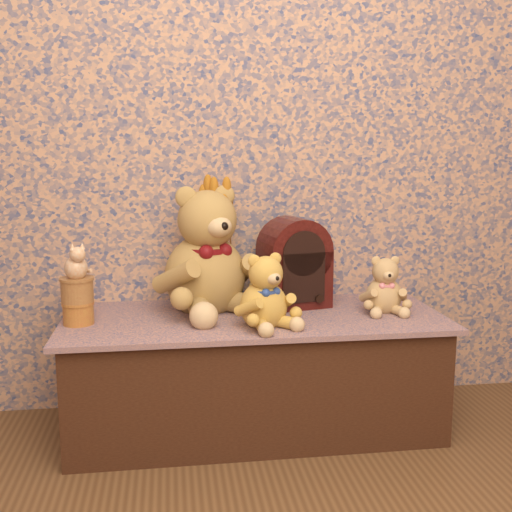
{
  "coord_description": "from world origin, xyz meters",
  "views": [
    {
      "loc": [
        -0.31,
        -1.05,
        1.08
      ],
      "look_at": [
        0.0,
        1.16,
        0.7
      ],
      "focal_mm": 42.94,
      "sensor_mm": 36.0,
      "label": 1
    }
  ],
  "objects_px": {
    "cathedral_radio": "(294,262)",
    "cat_figurine": "(76,260)",
    "teddy_medium": "(264,287)",
    "teddy_large": "(205,244)",
    "teddy_small": "(384,282)",
    "ceramic_vase": "(221,282)",
    "biscuit_tin_lower": "(78,313)"
  },
  "relations": [
    {
      "from": "cathedral_radio",
      "to": "cat_figurine",
      "type": "relative_size",
      "value": 2.69
    },
    {
      "from": "teddy_medium",
      "to": "cat_figurine",
      "type": "bearing_deg",
      "value": 146.09
    },
    {
      "from": "cat_figurine",
      "to": "cathedral_radio",
      "type": "bearing_deg",
      "value": -11.53
    },
    {
      "from": "teddy_large",
      "to": "teddy_medium",
      "type": "distance_m",
      "value": 0.34
    },
    {
      "from": "teddy_medium",
      "to": "teddy_small",
      "type": "distance_m",
      "value": 0.52
    },
    {
      "from": "teddy_large",
      "to": "ceramic_vase",
      "type": "height_order",
      "value": "teddy_large"
    },
    {
      "from": "teddy_large",
      "to": "teddy_medium",
      "type": "height_order",
      "value": "teddy_large"
    },
    {
      "from": "cathedral_radio",
      "to": "ceramic_vase",
      "type": "height_order",
      "value": "cathedral_radio"
    },
    {
      "from": "teddy_large",
      "to": "cat_figurine",
      "type": "distance_m",
      "value": 0.49
    },
    {
      "from": "teddy_large",
      "to": "ceramic_vase",
      "type": "bearing_deg",
      "value": 10.32
    },
    {
      "from": "teddy_large",
      "to": "teddy_small",
      "type": "relative_size",
      "value": 2.22
    },
    {
      "from": "ceramic_vase",
      "to": "cat_figurine",
      "type": "distance_m",
      "value": 0.59
    },
    {
      "from": "teddy_medium",
      "to": "teddy_small",
      "type": "height_order",
      "value": "teddy_medium"
    },
    {
      "from": "biscuit_tin_lower",
      "to": "teddy_medium",
      "type": "bearing_deg",
      "value": -10.0
    },
    {
      "from": "biscuit_tin_lower",
      "to": "cat_figurine",
      "type": "bearing_deg",
      "value": 0.0
    },
    {
      "from": "teddy_large",
      "to": "cathedral_radio",
      "type": "bearing_deg",
      "value": -21.02
    },
    {
      "from": "biscuit_tin_lower",
      "to": "cat_figurine",
      "type": "height_order",
      "value": "cat_figurine"
    },
    {
      "from": "teddy_medium",
      "to": "biscuit_tin_lower",
      "type": "bearing_deg",
      "value": 146.09
    },
    {
      "from": "teddy_small",
      "to": "ceramic_vase",
      "type": "bearing_deg",
      "value": 169.48
    },
    {
      "from": "teddy_small",
      "to": "cat_figurine",
      "type": "distance_m",
      "value": 1.17
    },
    {
      "from": "cathedral_radio",
      "to": "teddy_medium",
      "type": "bearing_deg",
      "value": -133.37
    },
    {
      "from": "teddy_medium",
      "to": "teddy_large",
      "type": "bearing_deg",
      "value": 103.46
    },
    {
      "from": "ceramic_vase",
      "to": "teddy_large",
      "type": "bearing_deg",
      "value": -145.47
    },
    {
      "from": "teddy_small",
      "to": "cat_figurine",
      "type": "bearing_deg",
      "value": -174.65
    },
    {
      "from": "teddy_medium",
      "to": "cathedral_radio",
      "type": "bearing_deg",
      "value": 34.92
    },
    {
      "from": "teddy_large",
      "to": "cathedral_radio",
      "type": "distance_m",
      "value": 0.37
    },
    {
      "from": "cathedral_radio",
      "to": "biscuit_tin_lower",
      "type": "relative_size",
      "value": 3.27
    },
    {
      "from": "teddy_small",
      "to": "cathedral_radio",
      "type": "relative_size",
      "value": 0.66
    },
    {
      "from": "teddy_small",
      "to": "ceramic_vase",
      "type": "xyz_separation_m",
      "value": [
        -0.62,
        0.17,
        -0.02
      ]
    },
    {
      "from": "teddy_large",
      "to": "teddy_medium",
      "type": "xyz_separation_m",
      "value": [
        0.19,
        -0.25,
        -0.12
      ]
    },
    {
      "from": "teddy_small",
      "to": "biscuit_tin_lower",
      "type": "bearing_deg",
      "value": -174.65
    },
    {
      "from": "cat_figurine",
      "to": "biscuit_tin_lower",
      "type": "bearing_deg",
      "value": 0.0
    }
  ]
}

